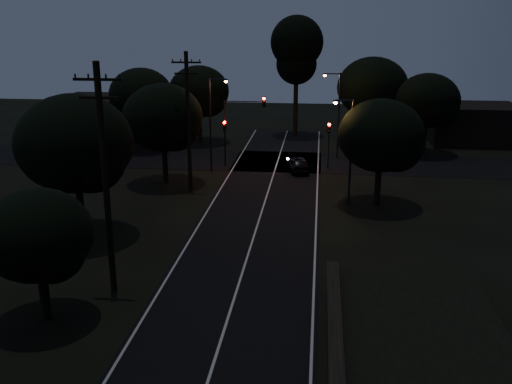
# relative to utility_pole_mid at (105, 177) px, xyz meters

# --- Properties ---
(road_surface) EXTENTS (60.00, 70.00, 0.03)m
(road_surface) POSITION_rel_utility_pole_mid_xyz_m (6.00, 16.12, -5.73)
(road_surface) COLOR black
(road_surface) RESTS_ON ground
(utility_pole_mid) EXTENTS (2.20, 0.30, 11.00)m
(utility_pole_mid) POSITION_rel_utility_pole_mid_xyz_m (0.00, 0.00, 0.00)
(utility_pole_mid) COLOR black
(utility_pole_mid) RESTS_ON ground
(utility_pole_far) EXTENTS (2.20, 0.30, 10.50)m
(utility_pole_far) POSITION_rel_utility_pole_mid_xyz_m (0.00, 17.00, -0.25)
(utility_pole_far) COLOR black
(utility_pole_far) RESTS_ON ground
(tree_left_b) EXTENTS (4.70, 4.70, 5.97)m
(tree_left_b) POSITION_rel_utility_pole_mid_xyz_m (-1.83, -3.09, -1.87)
(tree_left_b) COLOR black
(tree_left_b) RESTS_ON ground
(tree_left_c) EXTENTS (6.85, 6.85, 8.65)m
(tree_left_c) POSITION_rel_utility_pole_mid_xyz_m (-4.26, 6.86, -0.14)
(tree_left_c) COLOR black
(tree_left_c) RESTS_ON ground
(tree_left_d) EXTENTS (6.28, 6.28, 7.97)m
(tree_left_d) POSITION_rel_utility_pole_mid_xyz_m (-2.28, 18.87, -0.57)
(tree_left_d) COLOR black
(tree_left_d) RESTS_ON ground
(tree_far_nw) EXTENTS (6.38, 6.38, 8.08)m
(tree_far_nw) POSITION_rel_utility_pole_mid_xyz_m (-2.77, 34.87, -0.51)
(tree_far_nw) COLOR black
(tree_far_nw) RESTS_ON ground
(tree_far_w) EXTENTS (6.37, 6.37, 8.12)m
(tree_far_w) POSITION_rel_utility_pole_mid_xyz_m (-7.77, 30.87, -0.46)
(tree_far_w) COLOR black
(tree_far_w) RESTS_ON ground
(tree_far_ne) EXTENTS (7.19, 7.19, 9.10)m
(tree_far_ne) POSITION_rel_utility_pole_mid_xyz_m (15.25, 34.85, 0.15)
(tree_far_ne) COLOR black
(tree_far_ne) RESTS_ON ground
(tree_far_e) EXTENTS (6.14, 6.14, 7.80)m
(tree_far_e) POSITION_rel_utility_pole_mid_xyz_m (20.22, 31.88, -0.69)
(tree_far_e) COLOR black
(tree_far_e) RESTS_ON ground
(tree_right_a) EXTENTS (5.95, 5.95, 7.56)m
(tree_right_a) POSITION_rel_utility_pole_mid_xyz_m (14.21, 14.88, -0.84)
(tree_right_a) COLOR black
(tree_right_a) RESTS_ON ground
(tall_pine) EXTENTS (5.78, 5.78, 13.15)m
(tall_pine) POSITION_rel_utility_pole_mid_xyz_m (7.00, 40.00, 3.73)
(tall_pine) COLOR black
(tall_pine) RESTS_ON ground
(building_left) EXTENTS (10.00, 8.00, 4.40)m
(building_left) POSITION_rel_utility_pole_mid_xyz_m (-14.00, 37.00, -3.54)
(building_left) COLOR black
(building_left) RESTS_ON ground
(building_right) EXTENTS (9.00, 7.00, 4.00)m
(building_right) POSITION_rel_utility_pole_mid_xyz_m (26.00, 38.00, -3.74)
(building_right) COLOR black
(building_right) RESTS_ON ground
(signal_left) EXTENTS (0.28, 0.35, 4.10)m
(signal_left) POSITION_rel_utility_pole_mid_xyz_m (1.40, 24.99, -2.90)
(signal_left) COLOR black
(signal_left) RESTS_ON ground
(signal_right) EXTENTS (0.28, 0.35, 4.10)m
(signal_right) POSITION_rel_utility_pole_mid_xyz_m (10.60, 24.99, -2.90)
(signal_right) COLOR black
(signal_right) RESTS_ON ground
(signal_mast) EXTENTS (3.70, 0.35, 6.25)m
(signal_mast) POSITION_rel_utility_pole_mid_xyz_m (3.09, 24.99, -1.40)
(signal_mast) COLOR black
(signal_mast) RESTS_ON ground
(streetlight_a) EXTENTS (1.66, 0.26, 8.00)m
(streetlight_a) POSITION_rel_utility_pole_mid_xyz_m (0.69, 23.00, -1.10)
(streetlight_a) COLOR black
(streetlight_a) RESTS_ON ground
(streetlight_b) EXTENTS (1.66, 0.26, 8.00)m
(streetlight_b) POSITION_rel_utility_pole_mid_xyz_m (11.31, 29.00, -1.10)
(streetlight_b) COLOR black
(streetlight_b) RESTS_ON ground
(streetlight_c) EXTENTS (1.46, 0.26, 7.50)m
(streetlight_c) POSITION_rel_utility_pole_mid_xyz_m (11.83, 15.00, -1.39)
(streetlight_c) COLOR black
(streetlight_c) RESTS_ON ground
(car) EXTENTS (2.41, 4.18, 1.34)m
(car) POSITION_rel_utility_pole_mid_xyz_m (8.01, 23.69, -5.07)
(car) COLOR black
(car) RESTS_ON ground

